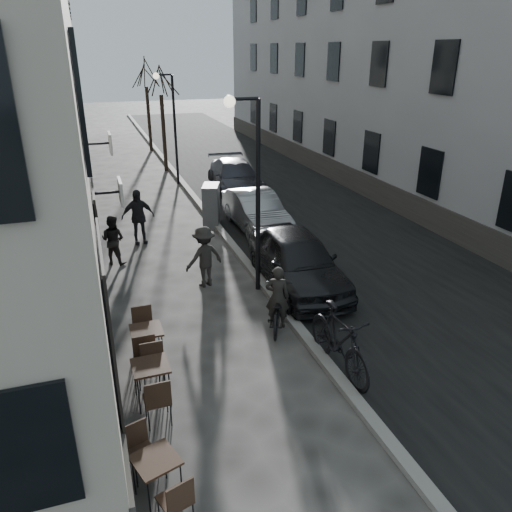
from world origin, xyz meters
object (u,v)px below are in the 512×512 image
utility_cabinet (211,205)px  car_mid (256,211)px  streetlamp_near (251,176)px  car_far (236,177)px  pedestrian_near (113,240)px  tree_far (145,73)px  bistro_set_a (157,474)px  pedestrian_mid (204,257)px  tree_near (160,79)px  bistro_set_b (152,379)px  bistro_set_c (147,342)px  streetlamp_far (171,117)px  moped (339,341)px  bicycle (277,308)px  car_near (297,260)px  pedestrian_far (138,217)px

utility_cabinet → car_mid: size_ratio=0.37×
streetlamp_near → car_far: 10.26m
utility_cabinet → pedestrian_near: 4.48m
tree_far → pedestrian_near: size_ratio=3.74×
bistro_set_a → pedestrian_mid: size_ratio=0.89×
tree_near → bistro_set_b: tree_near is taller
bistro_set_b → bistro_set_c: 1.31m
streetlamp_far → moped: (0.52, -16.04, -2.47)m
car_mid → pedestrian_near: bearing=-163.6°
car_mid → bicycle: bearing=-105.6°
bistro_set_a → moped: bearing=8.6°
tree_near → pedestrian_mid: (-1.21, -14.30, -3.81)m
car_near → car_mid: (0.43, 4.81, -0.09)m
car_far → car_near: bearing=-92.6°
pedestrian_near → moped: size_ratio=0.67×
tree_near → pedestrian_far: tree_near is taller
utility_cabinet → moped: (0.25, -9.67, -0.07)m
bistro_set_a → pedestrian_far: 10.66m
tree_near → pedestrian_mid: size_ratio=3.34×
streetlamp_near → car_far: size_ratio=1.04×
bistro_set_c → car_far: 13.38m
utility_cabinet → pedestrian_far: 2.96m
pedestrian_mid → bistro_set_b: bearing=47.5°
pedestrian_far → bistro_set_a: bearing=-100.5°
moped → bistro_set_c: bearing=154.8°
pedestrian_mid → moped: pedestrian_mid is taller
pedestrian_mid → pedestrian_far: size_ratio=0.92×
utility_cabinet → car_far: (2.11, 4.04, -0.05)m
tree_far → car_far: size_ratio=1.17×
streetlamp_far → pedestrian_mid: size_ratio=2.99×
tree_far → moped: tree_far is taller
bicycle → pedestrian_mid: (-1.11, 2.70, 0.38)m
tree_near → pedestrian_mid: tree_near is taller
car_mid → moped: size_ratio=1.80×
utility_cabinet → pedestrian_mid: pedestrian_mid is taller
tree_far → bicycle: 23.38m
streetlamp_near → pedestrian_far: bearing=118.5°
bistro_set_a → car_near: bearing=33.2°
car_mid → moped: (-1.17, -8.71, 0.01)m
car_mid → car_far: bearing=80.9°
bistro_set_a → streetlamp_far: bearing=60.8°
streetlamp_far → pedestrian_far: (-2.48, -7.43, -2.23)m
bistro_set_c → pedestrian_near: (-0.30, 5.60, 0.28)m
tree_near → utility_cabinet: size_ratio=3.76×
bistro_set_b → bicycle: (3.16, 1.83, -0.02)m
tree_near → car_near: 15.67m
car_near → moped: (-0.74, -3.90, -0.08)m
streetlamp_far → pedestrian_mid: streetlamp_far is taller
pedestrian_near → bistro_set_b: bearing=124.3°
streetlamp_far → bistro_set_c: streetlamp_far is taller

